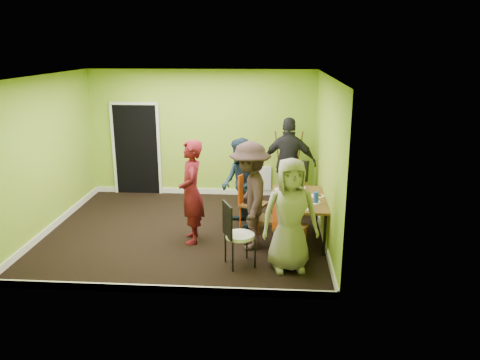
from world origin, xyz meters
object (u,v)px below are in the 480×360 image
object	(u,v)px
blue_bottle	(316,198)
person_standing	(191,192)
chair_front_end	(288,223)
thermos	(297,192)
chair_left_far	(250,198)
chair_left_near	(261,213)
dining_table	(299,201)
chair_back_end	(296,176)
easel	(288,165)
person_left_far	(240,184)
person_back_end	(289,164)
person_front_end	(290,215)
orange_bottle	(299,194)
person_left_near	(250,196)
chair_bentwood	(235,231)

from	to	relation	value
blue_bottle	person_standing	size ratio (longest dim) A/B	0.11
chair_front_end	thermos	distance (m)	0.90
chair_left_far	chair_left_near	distance (m)	0.73
dining_table	chair_back_end	distance (m)	1.41
blue_bottle	person_standing	world-z (taller)	person_standing
chair_front_end	easel	distance (m)	3.06
dining_table	person_left_far	distance (m)	1.17
chair_left_far	easel	size ratio (longest dim) A/B	0.68
person_back_end	person_front_end	distance (m)	2.80
person_standing	person_left_far	distance (m)	1.06
orange_bottle	person_back_end	size ratio (longest dim) A/B	0.04
easel	orange_bottle	world-z (taller)	easel
chair_front_end	person_left_far	bearing A→B (deg)	147.33
thermos	blue_bottle	distance (m)	0.39
chair_back_end	orange_bottle	bearing A→B (deg)	113.36
orange_bottle	blue_bottle	bearing A→B (deg)	-54.63
chair_front_end	orange_bottle	size ratio (longest dim) A/B	14.59
dining_table	person_left_near	world-z (taller)	person_left_near
chair_bentwood	person_back_end	world-z (taller)	person_back_end
chair_bentwood	thermos	bearing A→B (deg)	115.55
chair_left_far	person_back_end	distance (m)	1.47
chair_bentwood	easel	bearing A→B (deg)	141.63
chair_left_far	person_standing	world-z (taller)	person_standing
easel	person_standing	distance (m)	2.99
easel	person_front_end	xyz separation A→B (m)	(-0.07, -3.38, 0.11)
blue_bottle	orange_bottle	world-z (taller)	blue_bottle
blue_bottle	person_standing	bearing A→B (deg)	179.60
dining_table	orange_bottle	world-z (taller)	orange_bottle
person_standing	person_left_near	xyz separation A→B (m)	(1.01, -0.18, 0.01)
person_left_far	person_front_end	xyz separation A→B (m)	(0.86, -1.65, 0.03)
chair_left_near	person_standing	bearing A→B (deg)	-85.50
chair_bentwood	orange_bottle	bearing A→B (deg)	117.75
thermos	person_standing	distance (m)	1.82
person_standing	orange_bottle	bearing A→B (deg)	90.94
chair_bentwood	orange_bottle	size ratio (longest dim) A/B	13.87
dining_table	chair_front_end	world-z (taller)	chair_front_end
chair_front_end	chair_bentwood	size ratio (longest dim) A/B	1.05
dining_table	chair_front_end	xyz separation A→B (m)	(-0.21, -0.86, -0.09)
chair_left_near	chair_back_end	bearing A→B (deg)	165.49
chair_left_far	thermos	world-z (taller)	chair_left_far
orange_bottle	person_standing	world-z (taller)	person_standing
dining_table	easel	size ratio (longest dim) A/B	0.97
chair_back_end	thermos	bearing A→B (deg)	111.99
thermos	chair_front_end	bearing A→B (deg)	-101.34
person_back_end	chair_front_end	bearing A→B (deg)	93.18
thermos	blue_bottle	size ratio (longest dim) A/B	1.20
chair_bentwood	chair_back_end	bearing A→B (deg)	134.59
person_left_near	person_back_end	distance (m)	2.16
chair_back_end	person_standing	world-z (taller)	person_standing
chair_back_end	person_standing	distance (m)	2.49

